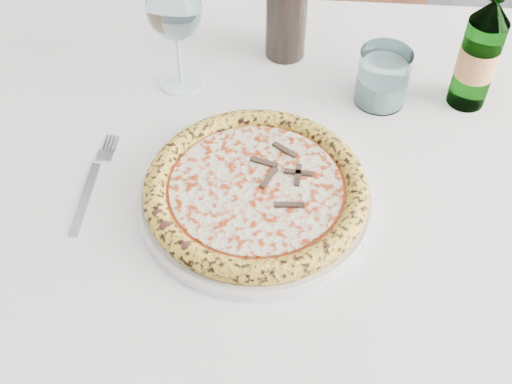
% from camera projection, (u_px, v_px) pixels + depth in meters
% --- Properties ---
extents(dining_table, '(1.48, 0.95, 0.76)m').
position_uv_depth(dining_table, '(266.00, 192.00, 1.02)').
color(dining_table, brown).
rests_on(dining_table, floor).
extents(chair_far, '(0.50, 0.50, 0.93)m').
position_uv_depth(chair_far, '(344.00, 5.00, 1.61)').
color(chair_far, brown).
rests_on(chair_far, floor).
extents(plate, '(0.33, 0.33, 0.02)m').
position_uv_depth(plate, '(256.00, 197.00, 0.88)').
color(plate, white).
rests_on(plate, dining_table).
extents(pizza, '(0.31, 0.31, 0.03)m').
position_uv_depth(pizza, '(256.00, 189.00, 0.87)').
color(pizza, tan).
rests_on(pizza, plate).
extents(fork, '(0.03, 0.19, 0.00)m').
position_uv_depth(fork, '(92.00, 184.00, 0.91)').
color(fork, gray).
rests_on(fork, dining_table).
extents(wine_glass, '(0.09, 0.09, 0.19)m').
position_uv_depth(wine_glass, '(174.00, 11.00, 0.96)').
color(wine_glass, white).
rests_on(wine_glass, dining_table).
extents(tumbler, '(0.08, 0.08, 0.09)m').
position_uv_depth(tumbler, '(382.00, 80.00, 1.00)').
color(tumbler, silver).
rests_on(tumbler, dining_table).
extents(beer_bottle, '(0.06, 0.06, 0.23)m').
position_uv_depth(beer_bottle, '(480.00, 54.00, 0.96)').
color(beer_bottle, '#32772D').
rests_on(beer_bottle, dining_table).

